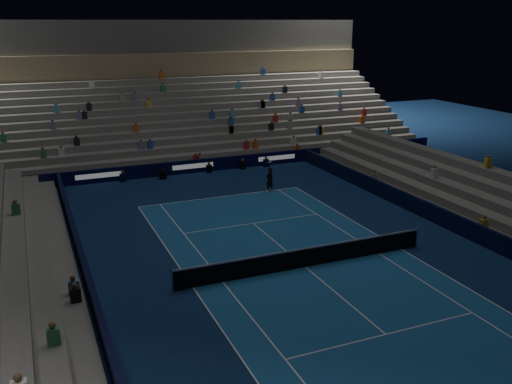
% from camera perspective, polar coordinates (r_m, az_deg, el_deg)
% --- Properties ---
extents(ground, '(90.00, 90.00, 0.00)m').
position_cam_1_polar(ground, '(26.52, 5.07, -7.67)').
color(ground, '#0C2148').
rests_on(ground, ground).
extents(court_surface, '(10.97, 23.77, 0.01)m').
position_cam_1_polar(court_surface, '(26.52, 5.07, -7.66)').
color(court_surface, '#19538D').
rests_on(court_surface, ground).
extents(sponsor_barrier_far, '(44.00, 0.25, 1.00)m').
position_cam_1_polar(sponsor_barrier_far, '(42.66, -6.52, 2.63)').
color(sponsor_barrier_far, black).
rests_on(sponsor_barrier_far, ground).
extents(sponsor_barrier_east, '(0.25, 37.00, 1.00)m').
position_cam_1_polar(sponsor_barrier_east, '(31.76, 20.82, -3.53)').
color(sponsor_barrier_east, black).
rests_on(sponsor_barrier_east, ground).
extents(sponsor_barrier_west, '(0.25, 37.00, 1.00)m').
position_cam_1_polar(sponsor_barrier_west, '(23.77, -16.43, -10.09)').
color(sponsor_barrier_west, black).
rests_on(sponsor_barrier_west, ground).
extents(grandstand_main, '(44.00, 15.20, 11.20)m').
position_cam_1_polar(grandstand_main, '(51.01, -9.66, 8.18)').
color(grandstand_main, slate).
rests_on(grandstand_main, ground).
extents(tennis_net, '(12.90, 0.10, 1.10)m').
position_cam_1_polar(tennis_net, '(26.32, 5.10, -6.67)').
color(tennis_net, '#B2B2B7').
rests_on(tennis_net, ground).
extents(tennis_player, '(0.70, 0.56, 1.68)m').
position_cam_1_polar(tennis_player, '(37.59, 1.40, 1.29)').
color(tennis_player, black).
rests_on(tennis_player, ground).
extents(broadcast_camera, '(0.69, 1.06, 0.68)m').
position_cam_1_polar(broadcast_camera, '(41.42, -9.50, 1.85)').
color(broadcast_camera, black).
rests_on(broadcast_camera, ground).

